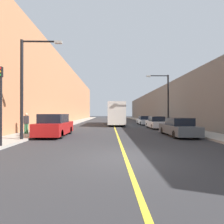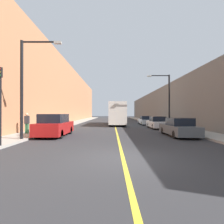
% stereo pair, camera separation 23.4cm
% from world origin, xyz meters
% --- Properties ---
extents(ground_plane, '(200.00, 200.00, 0.00)m').
position_xyz_m(ground_plane, '(0.00, 0.00, 0.00)').
color(ground_plane, '#2D2D30').
extents(sidewalk_left, '(2.56, 72.00, 0.15)m').
position_xyz_m(sidewalk_left, '(-7.64, 30.00, 0.08)').
color(sidewalk_left, '#9E998E').
rests_on(sidewalk_left, ground).
extents(sidewalk_right, '(2.56, 72.00, 0.15)m').
position_xyz_m(sidewalk_right, '(7.64, 30.00, 0.08)').
color(sidewalk_right, '#9E998E').
rests_on(sidewalk_right, ground).
extents(building_row_left, '(4.00, 72.00, 11.64)m').
position_xyz_m(building_row_left, '(-10.93, 30.00, 5.82)').
color(building_row_left, '#B2724C').
rests_on(building_row_left, ground).
extents(building_row_right, '(4.00, 72.00, 6.86)m').
position_xyz_m(building_row_right, '(10.93, 30.00, 3.43)').
color(building_row_right, '#66605B').
rests_on(building_row_right, ground).
extents(road_center_line, '(0.16, 72.00, 0.01)m').
position_xyz_m(road_center_line, '(0.00, 30.00, 0.00)').
color(road_center_line, gold).
rests_on(road_center_line, ground).
extents(bus, '(2.50, 10.54, 3.51)m').
position_xyz_m(bus, '(0.31, 21.24, 1.88)').
color(bus, silver).
rests_on(bus, ground).
extents(parked_suv_left, '(2.04, 4.81, 1.85)m').
position_xyz_m(parked_suv_left, '(-5.24, 7.18, 0.86)').
color(parked_suv_left, maroon).
rests_on(parked_suv_left, ground).
extents(car_right_near, '(1.89, 4.78, 1.53)m').
position_xyz_m(car_right_near, '(5.08, 7.13, 0.69)').
color(car_right_near, '#51565B').
rests_on(car_right_near, ground).
extents(car_right_mid, '(1.82, 4.36, 1.51)m').
position_xyz_m(car_right_mid, '(5.17, 14.38, 0.68)').
color(car_right_mid, silver).
rests_on(car_right_mid, ground).
extents(car_right_far, '(1.84, 4.72, 1.44)m').
position_xyz_m(car_right_far, '(5.09, 21.39, 0.65)').
color(car_right_far, silver).
rests_on(car_right_far, ground).
extents(street_lamp_left, '(2.83, 0.24, 6.76)m').
position_xyz_m(street_lamp_left, '(-6.38, 4.56, 4.08)').
color(street_lamp_left, black).
rests_on(street_lamp_left, sidewalk_left).
extents(street_lamp_right, '(2.83, 0.24, 6.54)m').
position_xyz_m(street_lamp_right, '(6.37, 14.32, 3.97)').
color(street_lamp_right, black).
rests_on(street_lamp_right, sidewalk_right).
extents(pedestrian, '(0.39, 0.25, 1.77)m').
position_xyz_m(pedestrian, '(-7.88, 7.80, 1.07)').
color(pedestrian, '#336B47').
rests_on(pedestrian, sidewalk_left).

